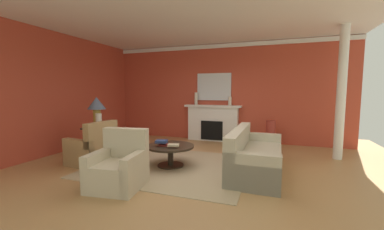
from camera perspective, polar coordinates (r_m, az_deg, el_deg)
ground_plane at (r=5.09m, az=-1.15°, el=-12.52°), size 9.26×9.26×0.00m
wall_fireplace at (r=7.76m, az=6.74°, el=5.32°), size 7.72×0.12×3.08m
wall_window at (r=7.18m, az=-28.54°, el=4.63°), size 0.12×6.58×3.08m
ceiling_panel at (r=5.33m, az=-0.00°, el=22.27°), size 7.72×6.58×0.06m
crown_moulding at (r=7.81m, az=6.74°, el=16.10°), size 7.72×0.08×0.12m
area_rug at (r=5.22m, az=-5.15°, el=-12.00°), size 3.22×2.67×0.01m
fireplace at (r=7.67m, az=4.98°, el=-2.13°), size 1.80×0.35×1.15m
mantel_mirror at (r=7.72m, az=5.28°, el=6.73°), size 1.10×0.04×0.86m
sofa at (r=4.91m, az=14.66°, el=-9.77°), size 0.93×2.11×0.85m
armchair_near_window at (r=5.69m, az=-22.67°, el=-7.78°), size 0.89×0.89×0.95m
armchair_facing_fireplace at (r=4.24m, az=-17.17°, el=-12.22°), size 0.89×0.89×0.95m
coffee_table at (r=5.13m, az=-5.18°, el=-8.49°), size 1.00×1.00×0.45m
side_table at (r=6.44m, az=-21.59°, el=-5.35°), size 0.56×0.56×0.70m
table_lamp at (r=6.34m, az=-21.86°, el=1.99°), size 0.44×0.44×0.75m
vase_on_side_table at (r=6.18m, az=-21.42°, el=-1.31°), size 0.14×0.14×0.36m
vase_tall_corner at (r=7.17m, az=18.28°, el=-4.27°), size 0.26×0.26×0.77m
vase_mantel_left at (r=7.71m, az=0.97°, el=3.93°), size 0.10×0.10×0.40m
vase_mantel_right at (r=7.44m, az=9.05°, el=3.30°), size 0.11×0.11×0.27m
book_red_cover at (r=5.09m, az=-6.72°, el=-7.12°), size 0.20×0.19×0.03m
book_art_folio at (r=4.89m, az=-4.46°, el=-7.22°), size 0.26×0.22×0.04m
book_small_novel at (r=5.03m, az=-7.32°, el=-6.32°), size 0.26×0.22×0.06m
column_white at (r=6.48m, az=32.13°, el=4.39°), size 0.20×0.20×3.08m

